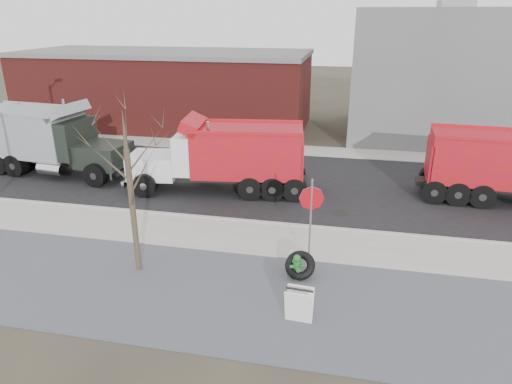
% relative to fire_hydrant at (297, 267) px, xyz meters
% --- Properties ---
extents(ground, '(120.00, 120.00, 0.00)m').
position_rel_fire_hydrant_xyz_m(ground, '(-1.82, 2.08, -0.37)').
color(ground, '#383328').
rests_on(ground, ground).
extents(gravel_verge, '(60.00, 5.00, 0.03)m').
position_rel_fire_hydrant_xyz_m(gravel_verge, '(-1.82, -1.42, -0.36)').
color(gravel_verge, slate).
rests_on(gravel_verge, ground).
extents(sidewalk, '(60.00, 2.50, 0.06)m').
position_rel_fire_hydrant_xyz_m(sidewalk, '(-1.82, 2.33, -0.34)').
color(sidewalk, '#9E9B93').
rests_on(sidewalk, ground).
extents(curb, '(60.00, 0.15, 0.11)m').
position_rel_fire_hydrant_xyz_m(curb, '(-1.82, 3.63, -0.32)').
color(curb, '#9E9B93').
rests_on(curb, ground).
extents(road, '(60.00, 9.40, 0.02)m').
position_rel_fire_hydrant_xyz_m(road, '(-1.82, 8.38, -0.36)').
color(road, black).
rests_on(road, ground).
extents(far_sidewalk, '(60.00, 2.00, 0.06)m').
position_rel_fire_hydrant_xyz_m(far_sidewalk, '(-1.82, 14.08, -0.34)').
color(far_sidewalk, '#9E9B93').
rests_on(far_sidewalk, ground).
extents(building_grey, '(12.00, 10.00, 8.00)m').
position_rel_fire_hydrant_xyz_m(building_grey, '(7.18, 20.08, 3.63)').
color(building_grey, slate).
rests_on(building_grey, ground).
extents(building_brick, '(20.20, 8.20, 5.30)m').
position_rel_fire_hydrant_xyz_m(building_brick, '(-11.82, 19.08, 2.28)').
color(building_brick, maroon).
rests_on(building_brick, ground).
extents(bare_tree, '(3.20, 3.20, 5.20)m').
position_rel_fire_hydrant_xyz_m(bare_tree, '(-5.02, -0.52, 2.92)').
color(bare_tree, '#382D23').
rests_on(bare_tree, ground).
extents(fire_hydrant, '(0.46, 0.45, 0.81)m').
position_rel_fire_hydrant_xyz_m(fire_hydrant, '(0.00, 0.00, 0.00)').
color(fire_hydrant, '#2D7735').
rests_on(fire_hydrant, ground).
extents(truck_tire, '(1.05, 0.97, 0.86)m').
position_rel_fire_hydrant_xyz_m(truck_tire, '(0.09, 0.06, 0.05)').
color(truck_tire, black).
rests_on(truck_tire, ground).
extents(stop_sign, '(0.78, 0.21, 2.94)m').
position_rel_fire_hydrant_xyz_m(stop_sign, '(0.28, 0.98, 1.62)').
color(stop_sign, gray).
rests_on(stop_sign, ground).
extents(sandwich_board, '(0.75, 0.50, 1.00)m').
position_rel_fire_hydrant_xyz_m(sandwich_board, '(0.32, -2.17, 0.16)').
color(sandwich_board, white).
rests_on(sandwich_board, ground).
extents(dump_truck_red_b, '(8.22, 3.26, 3.44)m').
position_rel_fire_hydrant_xyz_m(dump_truck_red_b, '(-4.11, 6.75, 1.38)').
color(dump_truck_red_b, black).
rests_on(dump_truck_red_b, ground).
extents(dump_truck_grey, '(8.21, 3.30, 3.64)m').
position_rel_fire_hydrant_xyz_m(dump_truck_grey, '(-13.64, 7.50, 1.48)').
color(dump_truck_grey, black).
rests_on(dump_truck_grey, ground).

